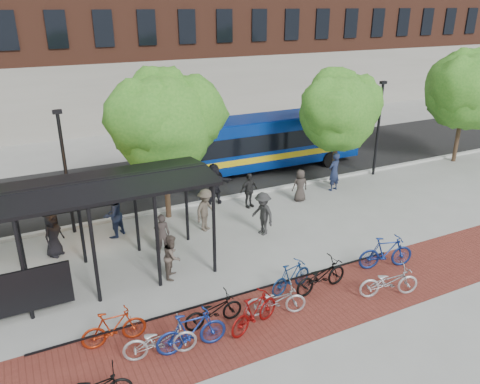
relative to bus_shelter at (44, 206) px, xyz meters
name	(u,v)px	position (x,y,z in m)	size (l,w,h in m)	color
ground	(263,233)	(8.13, 0.48, -3.00)	(160.00, 160.00, 0.00)	#9E9E99
asphalt_street	(194,175)	(8.13, 8.48, -2.99)	(160.00, 8.00, 0.01)	black
curb	(223,198)	(8.13, 4.48, -2.94)	(160.00, 0.25, 0.12)	#B7B7B2
brick_strip	(286,312)	(6.13, -4.52, -3.00)	(24.00, 3.00, 0.01)	maroon
bike_rack_rail	(235,308)	(4.83, -3.62, -3.00)	(12.00, 0.05, 0.95)	black
bus_shelter	(44,206)	(0.00, 0.00, 0.00)	(10.60, 3.07, 3.60)	black
tree_b	(165,118)	(5.23, 3.83, 1.46)	(5.15, 4.20, 6.47)	#382619
tree_c	(339,108)	(14.22, 3.83, 1.06)	(4.66, 3.80, 5.92)	#382619
tree_d	(467,86)	(23.23, 3.83, 1.47)	(5.39, 4.40, 6.55)	#382619
lamp_post_left	(66,170)	(1.13, 4.08, -0.25)	(0.35, 0.20, 5.12)	black
lamp_post_right	(378,126)	(17.13, 4.08, -0.25)	(0.35, 0.20, 5.12)	black
bus	(265,140)	(12.08, 7.51, -1.24)	(11.41, 2.85, 3.07)	navy
bike_1	(114,327)	(1.12, -3.62, -2.46)	(0.51, 1.79, 1.08)	#9D2A0E
bike_2	(160,340)	(2.11, -4.67, -2.48)	(0.69, 1.98, 1.04)	#A2A2A4
bike_3	(192,331)	(2.96, -4.80, -2.40)	(0.56, 1.99, 1.20)	navy
bike_4	(213,311)	(3.92, -4.07, -2.52)	(0.64, 1.82, 0.96)	black
bike_5	(254,312)	(4.91, -4.75, -2.43)	(0.53, 1.88, 1.13)	maroon
bike_6	(276,300)	(5.80, -4.45, -2.51)	(0.66, 1.88, 0.99)	#AEAEB1
bike_7	(291,277)	(6.90, -3.58, -2.48)	(0.49, 1.74, 1.04)	navy
bike_8	(321,276)	(7.79, -3.99, -2.46)	(0.71, 2.04, 1.07)	black
bike_10	(389,281)	(9.57, -5.22, -2.48)	(0.69, 1.99, 1.05)	#B5B5B8
bike_11	(386,252)	(10.70, -3.84, -2.39)	(0.58, 2.04, 1.23)	navy
pedestrian_0	(53,235)	(0.22, 2.36, -2.13)	(0.85, 0.55, 1.73)	black
pedestrian_1	(162,234)	(3.90, 0.73, -2.19)	(0.59, 0.39, 1.62)	#382F2D
pedestrian_2	(113,214)	(2.56, 2.94, -2.02)	(0.95, 0.74, 1.96)	#202B4B
pedestrian_3	(206,210)	(6.12, 1.82, -2.09)	(1.18, 0.68, 1.82)	brown
pedestrian_4	(249,190)	(8.83, 3.15, -2.17)	(0.97, 0.40, 1.66)	#252525
pedestrian_5	(214,184)	(7.57, 4.28, -2.01)	(1.83, 0.58, 1.97)	black
pedestrian_6	(300,185)	(11.36, 2.72, -2.21)	(0.77, 0.50, 1.57)	#362F2B
pedestrian_7	(334,172)	(13.66, 3.15, -2.01)	(0.72, 0.47, 1.97)	#1D2644
pedestrian_8	(172,256)	(3.71, -1.02, -2.21)	(0.77, 0.60, 1.58)	brown
pedestrian_9	(263,214)	(8.06, 0.45, -2.09)	(1.18, 0.68, 1.82)	#2B2B2B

